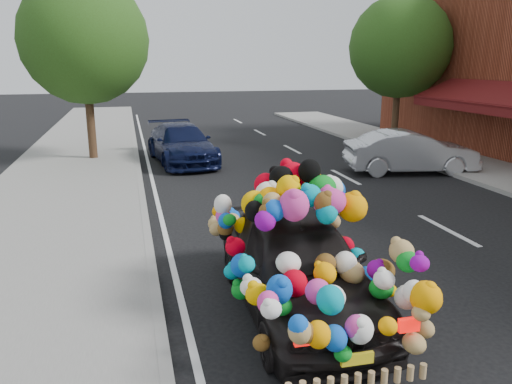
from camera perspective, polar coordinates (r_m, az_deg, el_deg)
ground at (r=9.36m, az=2.58°, el=-6.16°), size 100.00×100.00×0.00m
sidewalk at (r=9.14m, az=-24.42°, el=-7.65°), size 4.00×60.00×0.12m
kerb at (r=8.98m, az=-12.03°, el=-6.97°), size 0.15×60.00×0.13m
lane_markings at (r=10.92m, az=21.02°, el=-4.06°), size 6.00×50.00×0.01m
tree_near_sidewalk at (r=17.92m, az=-19.07°, el=16.12°), size 4.20×4.20×6.13m
tree_far_b at (r=21.20m, az=16.16°, el=15.63°), size 4.00×4.00×5.90m
plush_art_car at (r=6.74m, az=4.70°, el=-5.41°), size 2.06×4.22×2.00m
navy_sedan at (r=17.13m, az=-8.52°, el=5.48°), size 2.28×4.60×1.28m
silver_hatchback at (r=16.04m, az=17.24°, el=4.40°), size 4.14×2.11×1.30m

